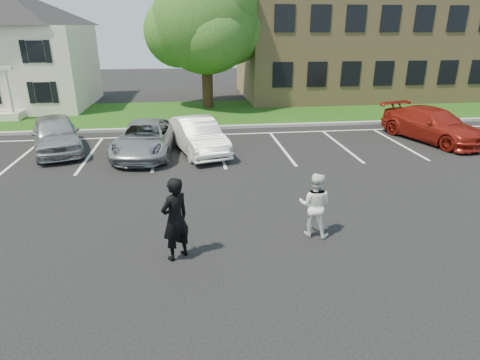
# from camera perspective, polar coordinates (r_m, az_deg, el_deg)

# --- Properties ---
(ground_plane) EXTENTS (90.00, 90.00, 0.00)m
(ground_plane) POSITION_cam_1_polar(r_m,az_deg,el_deg) (10.56, 0.69, -8.30)
(ground_plane) COLOR black
(ground_plane) RESTS_ON ground
(curb) EXTENTS (40.00, 0.30, 0.15)m
(curb) POSITION_cam_1_polar(r_m,az_deg,el_deg) (21.75, -3.67, 7.50)
(curb) COLOR gray
(curb) RESTS_ON ground
(grass_strip) EXTENTS (44.00, 8.00, 0.08)m
(grass_strip) POSITION_cam_1_polar(r_m,az_deg,el_deg) (25.66, -4.26, 9.50)
(grass_strip) COLOR #12420E
(grass_strip) RESTS_ON ground
(stall_lines) EXTENTS (34.00, 5.36, 0.01)m
(stall_lines) POSITION_cam_1_polar(r_m,az_deg,el_deg) (18.98, 1.19, 5.28)
(stall_lines) COLOR silver
(stall_lines) RESTS_ON ground
(house) EXTENTS (10.30, 9.22, 7.60)m
(house) POSITION_cam_1_polar(r_m,az_deg,el_deg) (31.38, -30.41, 15.91)
(house) COLOR beige
(house) RESTS_ON ground
(office_building) EXTENTS (22.40, 10.40, 8.30)m
(office_building) POSITION_cam_1_polar(r_m,az_deg,el_deg) (34.66, 19.99, 18.25)
(office_building) COLOR tan
(office_building) RESTS_ON ground
(tree) EXTENTS (7.80, 7.20, 8.80)m
(tree) POSITION_cam_1_polar(r_m,az_deg,el_deg) (27.06, -4.71, 21.41)
(tree) COLOR black
(tree) RESTS_ON ground
(man_black_suit) EXTENTS (0.88, 0.85, 2.03)m
(man_black_suit) POSITION_cam_1_polar(r_m,az_deg,el_deg) (9.40, -9.21, -5.52)
(man_black_suit) COLOR black
(man_black_suit) RESTS_ON ground
(man_white_shirt) EXTENTS (1.04, 0.95, 1.73)m
(man_white_shirt) POSITION_cam_1_polar(r_m,az_deg,el_deg) (10.52, 10.57, -3.51)
(man_white_shirt) COLOR white
(man_white_shirt) RESTS_ON ground
(car_silver_west) EXTENTS (3.27, 4.97, 1.57)m
(car_silver_west) POSITION_cam_1_polar(r_m,az_deg,el_deg) (19.25, -24.73, 5.98)
(car_silver_west) COLOR #AAAAAF
(car_silver_west) RESTS_ON ground
(car_silver_minivan) EXTENTS (2.83, 5.20, 1.38)m
(car_silver_minivan) POSITION_cam_1_polar(r_m,az_deg,el_deg) (17.64, -13.24, 5.80)
(car_silver_minivan) COLOR #999BA1
(car_silver_minivan) RESTS_ON ground
(car_white_sedan) EXTENTS (2.73, 4.74, 1.48)m
(car_white_sedan) POSITION_cam_1_polar(r_m,az_deg,el_deg) (17.50, -6.04, 6.29)
(car_white_sedan) COLOR white
(car_white_sedan) RESTS_ON ground
(car_red_compact) EXTENTS (3.68, 5.67, 1.53)m
(car_red_compact) POSITION_cam_1_polar(r_m,az_deg,el_deg) (21.35, 25.71, 7.09)
(car_red_compact) COLOR maroon
(car_red_compact) RESTS_ON ground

